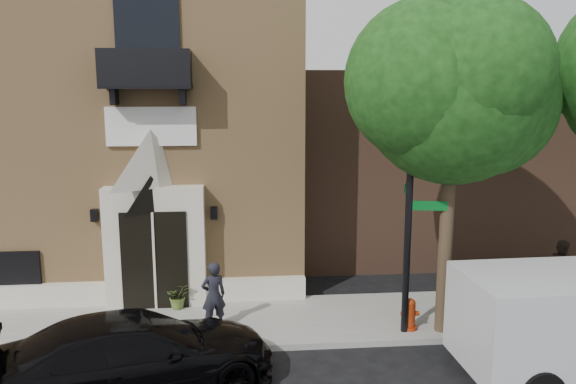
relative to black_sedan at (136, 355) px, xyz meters
name	(u,v)px	position (x,y,z in m)	size (l,w,h in m)	color
ground	(187,355)	(0.82, 1.48, -0.78)	(120.00, 120.00, 0.00)	black
sidewalk	(232,323)	(1.82, 2.98, -0.71)	(42.00, 3.00, 0.15)	gray
church	(114,125)	(-2.17, 9.44, 3.85)	(12.20, 11.01, 9.30)	tan
neighbour_building	(516,158)	(12.82, 10.48, 2.42)	(18.00, 8.00, 6.40)	brown
street_tree_left	(457,88)	(6.84, 1.83, 5.08)	(4.97, 4.38, 7.77)	#38281C
black_sedan	(136,355)	(0.00, 0.00, 0.00)	(2.20, 5.40, 1.57)	black
street_sign	(410,209)	(5.94, 1.97, 2.36)	(0.94, 1.03, 5.95)	black
fire_hydrant	(410,314)	(6.08, 2.06, -0.25)	(0.44, 0.35, 0.78)	maroon
dumpster	(493,302)	(8.05, 1.89, 0.04)	(2.27, 1.66, 1.33)	#103D1A
planter	(178,295)	(0.40, 3.89, -0.29)	(0.63, 0.54, 0.70)	#55712D
pedestrian_near	(214,295)	(1.39, 2.56, 0.19)	(0.60, 0.39, 1.65)	black
pedestrian_far	(561,268)	(10.91, 3.82, 0.17)	(0.78, 0.61, 1.60)	#332822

